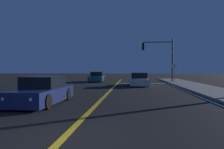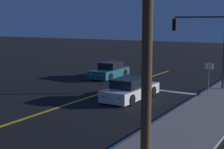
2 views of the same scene
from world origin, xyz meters
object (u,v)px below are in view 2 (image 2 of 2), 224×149
object	(u,v)px
traffic_signal_near_right	(205,37)
street_sign_corner	(209,74)
utility_pole_right	(148,14)
car_following_oncoming_white	(130,90)
car_far_approaching_teal	(110,71)

from	to	relation	value
traffic_signal_near_right	street_sign_corner	distance (m)	3.72
utility_pole_right	street_sign_corner	xyz separation A→B (m)	(-1.40, 12.35, -3.48)
traffic_signal_near_right	utility_pole_right	bearing A→B (deg)	99.47
utility_pole_right	car_following_oncoming_white	bearing A→B (deg)	120.24
car_far_approaching_teal	utility_pole_right	size ratio (longest dim) A/B	0.45
utility_pole_right	traffic_signal_near_right	bearing A→B (deg)	99.47
car_far_approaching_teal	traffic_signal_near_right	size ratio (longest dim) A/B	0.78
car_far_approaching_teal	traffic_signal_near_right	distance (m)	9.02
street_sign_corner	car_following_oncoming_white	bearing A→B (deg)	-144.63
car_following_oncoming_white	utility_pole_right	size ratio (longest dim) A/B	0.49
car_following_oncoming_white	street_sign_corner	bearing A→B (deg)	36.74
car_far_approaching_teal	street_sign_corner	distance (m)	10.23
traffic_signal_near_right	street_sign_corner	bearing A→B (deg)	111.92
street_sign_corner	car_far_approaching_teal	bearing A→B (deg)	159.69
traffic_signal_near_right	street_sign_corner	xyz separation A→B (m)	(1.13, -2.80, -2.18)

